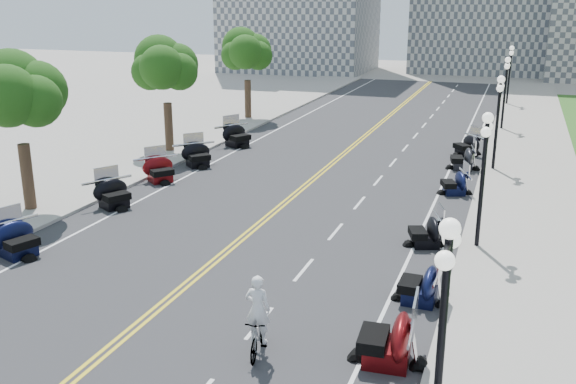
% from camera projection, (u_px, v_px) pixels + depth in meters
% --- Properties ---
extents(ground, '(160.00, 160.00, 0.00)m').
position_uv_depth(ground, '(219.00, 258.00, 22.91)').
color(ground, gray).
extents(road, '(16.00, 90.00, 0.01)m').
position_uv_depth(road, '(306.00, 185.00, 31.92)').
color(road, '#333335').
rests_on(road, ground).
extents(centerline_yellow_a, '(0.12, 90.00, 0.00)m').
position_uv_depth(centerline_yellow_a, '(304.00, 185.00, 31.96)').
color(centerline_yellow_a, yellow).
rests_on(centerline_yellow_a, road).
extents(centerline_yellow_b, '(0.12, 90.00, 0.00)m').
position_uv_depth(centerline_yellow_b, '(309.00, 185.00, 31.88)').
color(centerline_yellow_b, yellow).
rests_on(centerline_yellow_b, road).
extents(edge_line_north, '(0.12, 90.00, 0.00)m').
position_uv_depth(edge_line_north, '(437.00, 198.00, 29.84)').
color(edge_line_north, white).
rests_on(edge_line_north, road).
extents(edge_line_south, '(0.12, 90.00, 0.00)m').
position_uv_depth(edge_line_south, '(192.00, 173.00, 33.99)').
color(edge_line_south, white).
rests_on(edge_line_south, road).
extents(lane_dash_5, '(0.12, 2.00, 0.00)m').
position_uv_depth(lane_dash_5, '(259.00, 323.00, 18.26)').
color(lane_dash_5, white).
rests_on(lane_dash_5, road).
extents(lane_dash_6, '(0.12, 2.00, 0.00)m').
position_uv_depth(lane_dash_6, '(304.00, 270.00, 21.87)').
color(lane_dash_6, white).
rests_on(lane_dash_6, road).
extents(lane_dash_7, '(0.12, 2.00, 0.00)m').
position_uv_depth(lane_dash_7, '(336.00, 232.00, 25.47)').
color(lane_dash_7, white).
rests_on(lane_dash_7, road).
extents(lane_dash_8, '(0.12, 2.00, 0.00)m').
position_uv_depth(lane_dash_8, '(359.00, 203.00, 29.08)').
color(lane_dash_8, white).
rests_on(lane_dash_8, road).
extents(lane_dash_9, '(0.12, 2.00, 0.00)m').
position_uv_depth(lane_dash_9, '(378.00, 180.00, 32.68)').
color(lane_dash_9, white).
rests_on(lane_dash_9, road).
extents(lane_dash_10, '(0.12, 2.00, 0.00)m').
position_uv_depth(lane_dash_10, '(393.00, 163.00, 36.29)').
color(lane_dash_10, white).
rests_on(lane_dash_10, road).
extents(lane_dash_11, '(0.12, 2.00, 0.00)m').
position_uv_depth(lane_dash_11, '(405.00, 148.00, 39.89)').
color(lane_dash_11, white).
rests_on(lane_dash_11, road).
extents(lane_dash_12, '(0.12, 2.00, 0.00)m').
position_uv_depth(lane_dash_12, '(415.00, 136.00, 43.50)').
color(lane_dash_12, white).
rests_on(lane_dash_12, road).
extents(lane_dash_13, '(0.12, 2.00, 0.00)m').
position_uv_depth(lane_dash_13, '(424.00, 125.00, 47.10)').
color(lane_dash_13, white).
rests_on(lane_dash_13, road).
extents(lane_dash_14, '(0.12, 2.00, 0.00)m').
position_uv_depth(lane_dash_14, '(432.00, 116.00, 50.71)').
color(lane_dash_14, white).
rests_on(lane_dash_14, road).
extents(lane_dash_15, '(0.12, 2.00, 0.00)m').
position_uv_depth(lane_dash_15, '(438.00, 109.00, 54.32)').
color(lane_dash_15, white).
rests_on(lane_dash_15, road).
extents(lane_dash_16, '(0.12, 2.00, 0.00)m').
position_uv_depth(lane_dash_16, '(444.00, 102.00, 57.92)').
color(lane_dash_16, white).
rests_on(lane_dash_16, road).
extents(lane_dash_17, '(0.12, 2.00, 0.00)m').
position_uv_depth(lane_dash_17, '(449.00, 96.00, 61.53)').
color(lane_dash_17, white).
rests_on(lane_dash_17, road).
extents(lane_dash_18, '(0.12, 2.00, 0.00)m').
position_uv_depth(lane_dash_18, '(453.00, 91.00, 65.13)').
color(lane_dash_18, white).
rests_on(lane_dash_18, road).
extents(lane_dash_19, '(0.12, 2.00, 0.00)m').
position_uv_depth(lane_dash_19, '(457.00, 86.00, 68.74)').
color(lane_dash_19, white).
rests_on(lane_dash_19, road).
extents(sidewalk_north, '(5.00, 90.00, 0.15)m').
position_uv_depth(sidewalk_north, '(530.00, 205.00, 28.50)').
color(sidewalk_north, '#9E9991').
rests_on(sidewalk_north, ground).
extents(sidewalk_south, '(5.00, 90.00, 0.15)m').
position_uv_depth(sidewalk_south, '(125.00, 166.00, 35.31)').
color(sidewalk_south, '#9E9991').
rests_on(sidewalk_south, ground).
extents(street_lamp_1, '(0.50, 1.20, 4.90)m').
position_uv_depth(street_lamp_1, '(441.00, 343.00, 12.16)').
color(street_lamp_1, black).
rests_on(street_lamp_1, sidewalk_north).
extents(street_lamp_2, '(0.50, 1.20, 4.90)m').
position_uv_depth(street_lamp_2, '(482.00, 181.00, 22.98)').
color(street_lamp_2, black).
rests_on(street_lamp_2, sidewalk_north).
extents(street_lamp_3, '(0.50, 1.20, 4.90)m').
position_uv_depth(street_lamp_3, '(497.00, 123.00, 33.79)').
color(street_lamp_3, black).
rests_on(street_lamp_3, sidewalk_north).
extents(street_lamp_4, '(0.50, 1.20, 4.90)m').
position_uv_depth(street_lamp_4, '(505.00, 93.00, 44.61)').
color(street_lamp_4, black).
rests_on(street_lamp_4, sidewalk_north).
extents(street_lamp_5, '(0.50, 1.20, 4.90)m').
position_uv_depth(street_lamp_5, '(509.00, 75.00, 55.43)').
color(street_lamp_5, black).
rests_on(street_lamp_5, sidewalk_north).
extents(tree_2, '(4.80, 4.80, 9.20)m').
position_uv_depth(tree_2, '(18.00, 103.00, 26.59)').
color(tree_2, '#235619').
rests_on(tree_2, sidewalk_south).
extents(tree_3, '(4.80, 4.80, 9.20)m').
position_uv_depth(tree_3, '(166.00, 73.00, 37.41)').
color(tree_3, '#235619').
rests_on(tree_3, sidewalk_south).
extents(tree_4, '(4.80, 4.80, 9.20)m').
position_uv_depth(tree_4, '(247.00, 57.00, 48.22)').
color(tree_4, '#235619').
rests_on(tree_4, sidewalk_south).
extents(motorcycle_n_4, '(2.37, 2.37, 1.55)m').
position_uv_depth(motorcycle_n_4, '(388.00, 335.00, 16.06)').
color(motorcycle_n_4, '#590A0C').
rests_on(motorcycle_n_4, road).
extents(motorcycle_n_5, '(1.97, 1.97, 1.35)m').
position_uv_depth(motorcycle_n_5, '(420.00, 282.00, 19.35)').
color(motorcycle_n_5, black).
rests_on(motorcycle_n_5, road).
extents(motorcycle_n_6, '(2.33, 2.33, 1.28)m').
position_uv_depth(motorcycle_n_6, '(426.00, 230.00, 23.83)').
color(motorcycle_n_6, black).
rests_on(motorcycle_n_6, road).
extents(motorcycle_n_8, '(2.30, 2.30, 1.25)m').
position_uv_depth(motorcycle_n_8, '(455.00, 181.00, 30.25)').
color(motorcycle_n_8, black).
rests_on(motorcycle_n_8, road).
extents(motorcycle_n_9, '(2.28, 2.28, 1.38)m').
position_uv_depth(motorcycle_n_9, '(463.00, 157.00, 34.69)').
color(motorcycle_n_9, black).
rests_on(motorcycle_n_9, road).
extents(motorcycle_n_10, '(2.76, 2.76, 1.38)m').
position_uv_depth(motorcycle_n_10, '(467.00, 144.00, 37.80)').
color(motorcycle_n_10, black).
rests_on(motorcycle_n_10, road).
extents(motorcycle_s_5, '(2.59, 2.59, 1.42)m').
position_uv_depth(motorcycle_s_5, '(17.00, 238.00, 22.87)').
color(motorcycle_s_5, black).
rests_on(motorcycle_s_5, road).
extents(motorcycle_s_6, '(2.78, 2.78, 1.43)m').
position_uv_depth(motorcycle_s_6, '(113.00, 192.00, 28.26)').
color(motorcycle_s_6, black).
rests_on(motorcycle_s_6, road).
extents(motorcycle_s_7, '(2.85, 2.85, 1.42)m').
position_uv_depth(motorcycle_s_7, '(160.00, 168.00, 32.29)').
color(motorcycle_s_7, '#590A0C').
rests_on(motorcycle_s_7, road).
extents(motorcycle_s_8, '(2.94, 2.94, 1.45)m').
position_uv_depth(motorcycle_s_8, '(197.00, 154.00, 35.26)').
color(motorcycle_s_8, black).
rests_on(motorcycle_s_8, road).
extents(motorcycle_s_9, '(3.02, 3.02, 1.55)m').
position_uv_depth(motorcycle_s_9, '(237.00, 134.00, 40.14)').
color(motorcycle_s_9, black).
rests_on(motorcycle_s_9, road).
extents(bicycle, '(0.83, 1.87, 1.09)m').
position_uv_depth(bicycle, '(258.00, 334.00, 16.57)').
color(bicycle, '#A51414').
rests_on(bicycle, road).
extents(cyclist_rider, '(0.67, 0.44, 1.85)m').
position_uv_depth(cyclist_rider, '(257.00, 282.00, 16.15)').
color(cyclist_rider, white).
rests_on(cyclist_rider, bicycle).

